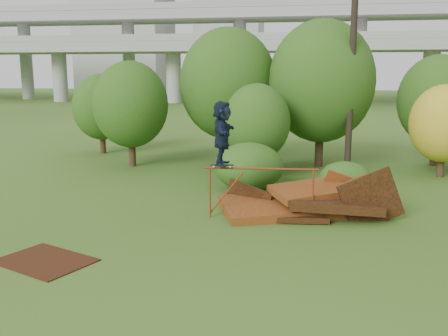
% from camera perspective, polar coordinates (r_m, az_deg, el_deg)
% --- Properties ---
extents(ground, '(240.00, 240.00, 0.00)m').
position_cam_1_polar(ground, '(13.42, 1.99, -8.43)').
color(ground, '#2D5116').
rests_on(ground, ground).
extents(scrap_pile, '(5.91, 3.59, 2.07)m').
position_cam_1_polar(scrap_pile, '(16.09, 8.96, -4.02)').
color(scrap_pile, '#4F230E').
rests_on(scrap_pile, ground).
extents(grind_rail, '(3.43, 0.33, 1.60)m').
position_cam_1_polar(grind_rail, '(15.20, 4.26, -1.37)').
color(grind_rail, maroon).
rests_on(grind_rail, ground).
extents(skateboard, '(0.72, 0.24, 0.07)m').
position_cam_1_polar(skateboard, '(15.17, -0.21, 0.33)').
color(skateboard, black).
rests_on(skateboard, grind_rail).
extents(skater, '(0.67, 1.82, 1.94)m').
position_cam_1_polar(skater, '(15.03, -0.21, 4.01)').
color(skater, black).
rests_on(skater, skateboard).
extents(flat_plate, '(2.60, 2.28, 0.03)m').
position_cam_1_polar(flat_plate, '(12.83, -19.77, -9.95)').
color(flat_plate, '#35190B').
rests_on(flat_plate, ground).
extents(tree_0, '(3.54, 3.54, 4.99)m').
position_cam_1_polar(tree_0, '(24.05, -10.64, 7.14)').
color(tree_0, black).
rests_on(tree_0, ground).
extents(tree_1, '(4.76, 4.76, 6.62)m').
position_cam_1_polar(tree_1, '(24.90, 0.48, 9.59)').
color(tree_1, black).
rests_on(tree_1, ground).
extents(tree_2, '(2.84, 2.84, 4.00)m').
position_cam_1_polar(tree_2, '(21.14, 3.74, 5.22)').
color(tree_2, black).
rests_on(tree_2, ground).
extents(tree_3, '(4.95, 4.95, 6.87)m').
position_cam_1_polar(tree_3, '(23.99, 11.08, 9.67)').
color(tree_3, black).
rests_on(tree_3, ground).
extents(tree_4, '(2.87, 2.87, 3.96)m').
position_cam_1_polar(tree_4, '(23.13, 23.84, 4.66)').
color(tree_4, black).
rests_on(tree_4, ground).
extents(tree_5, '(3.76, 3.76, 5.29)m').
position_cam_1_polar(tree_5, '(25.92, 23.25, 7.08)').
color(tree_5, black).
rests_on(tree_5, ground).
extents(tree_6, '(3.12, 3.12, 4.36)m').
position_cam_1_polar(tree_6, '(28.37, -13.85, 6.77)').
color(tree_6, black).
rests_on(tree_6, ground).
extents(shrub_left, '(2.65, 2.44, 1.83)m').
position_cam_1_polar(shrub_left, '(18.97, 2.86, 0.17)').
color(shrub_left, '#204A13').
rests_on(shrub_left, ground).
extents(shrub_right, '(1.88, 1.73, 1.34)m').
position_cam_1_polar(shrub_right, '(18.26, 13.67, -1.35)').
color(shrub_right, '#204A13').
rests_on(shrub_right, ground).
extents(utility_pole, '(1.40, 0.28, 10.50)m').
position_cam_1_polar(utility_pole, '(22.33, 14.49, 12.82)').
color(utility_pole, black).
rests_on(utility_pole, ground).
extents(freeway_overpass, '(160.00, 15.00, 13.70)m').
position_cam_1_polar(freeway_overpass, '(75.72, 8.49, 15.21)').
color(freeway_overpass, gray).
rests_on(freeway_overpass, ground).
extents(building_left, '(18.00, 16.00, 35.00)m').
position_cam_1_polar(building_left, '(115.37, -11.21, 17.17)').
color(building_left, '#9E9E99').
rests_on(building_left, ground).
extents(building_right, '(14.00, 14.00, 28.00)m').
position_cam_1_polar(building_right, '(116.30, 0.73, 15.58)').
color(building_right, '#9E9E99').
rests_on(building_right, ground).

